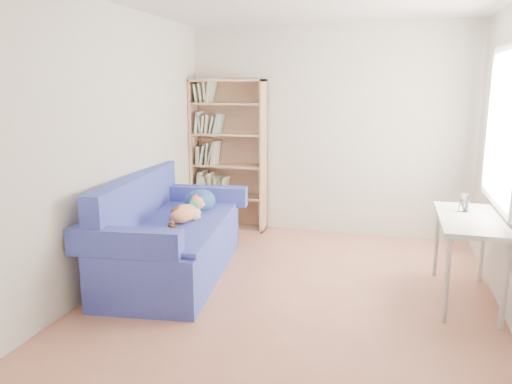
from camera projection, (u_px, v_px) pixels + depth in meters
ground at (296, 291)px, 4.61m from camera, size 4.00×4.00×0.00m
room_shell at (311, 112)px, 4.27m from camera, size 3.54×4.04×2.62m
sofa at (170, 238)px, 4.97m from camera, size 1.20×2.13×0.99m
bookshelf at (228, 162)px, 6.48m from camera, size 0.97×0.30×1.94m
desk at (470, 227)px, 4.29m from camera, size 0.52×1.13×0.75m
pen_cup at (464, 204)px, 4.47m from camera, size 0.09×0.09×0.17m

